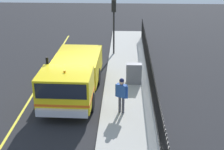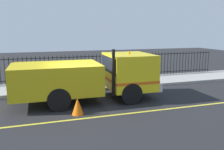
% 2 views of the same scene
% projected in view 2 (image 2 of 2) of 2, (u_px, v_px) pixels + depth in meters
% --- Properties ---
extents(ground_plane, '(54.21, 54.21, 0.00)m').
position_uv_depth(ground_plane, '(82.00, 103.00, 11.04)').
color(ground_plane, '#232326').
rests_on(ground_plane, ground).
extents(sidewalk_slab, '(2.70, 24.64, 0.14)m').
position_uv_depth(sidewalk_slab, '(71.00, 86.00, 14.00)').
color(sidewalk_slab, '#A3A099').
rests_on(sidewalk_slab, ground).
extents(lane_marking, '(0.12, 22.18, 0.01)m').
position_uv_depth(lane_marking, '(92.00, 118.00, 9.14)').
color(lane_marking, yellow).
rests_on(lane_marking, ground).
extents(work_truck, '(2.62, 6.59, 2.46)m').
position_uv_depth(work_truck, '(94.00, 74.00, 11.23)').
color(work_truck, yellow).
rests_on(work_truck, ground).
extents(worker_standing, '(0.60, 0.42, 1.78)m').
position_uv_depth(worker_standing, '(113.00, 65.00, 14.20)').
color(worker_standing, '#264C99').
rests_on(worker_standing, sidewalk_slab).
extents(iron_fence, '(0.04, 20.98, 1.58)m').
position_uv_depth(iron_fence, '(68.00, 68.00, 14.96)').
color(iron_fence, black).
rests_on(iron_fence, sidewalk_slab).
extents(utility_cabinet, '(0.87, 0.41, 1.20)m').
position_uv_depth(utility_cabinet, '(54.00, 74.00, 13.88)').
color(utility_cabinet, slate).
rests_on(utility_cabinet, sidewalk_slab).
extents(traffic_cone, '(0.46, 0.46, 0.65)m').
position_uv_depth(traffic_cone, '(78.00, 106.00, 9.43)').
color(traffic_cone, orange).
rests_on(traffic_cone, ground).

